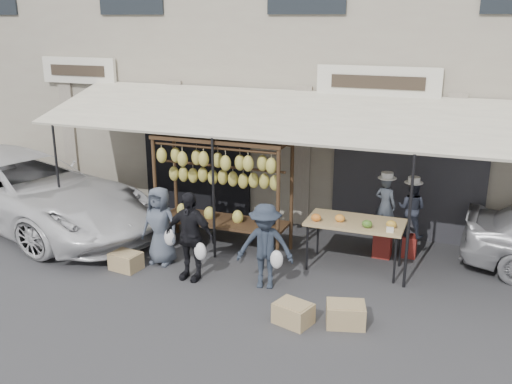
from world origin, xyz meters
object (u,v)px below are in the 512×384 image
banana_rack (221,171)px  produce_table (355,224)px  crate_near_b (346,314)px  van (21,171)px  customer_mid (190,236)px  customer_right (265,246)px  crate_near_a (293,313)px  vendor_left (385,205)px  vendor_right (412,209)px  crate_far (126,261)px  customer_left (160,226)px

banana_rack → produce_table: bearing=-0.2°
crate_near_b → van: 8.05m
banana_rack → customer_mid: banana_rack is taller
customer_mid → customer_right: bearing=9.4°
customer_right → van: size_ratio=0.28×
crate_near_a → van: size_ratio=0.10×
vendor_left → vendor_right: size_ratio=1.04×
banana_rack → customer_right: banana_rack is taller
crate_near_b → produce_table: bearing=98.6°
crate_near_b → crate_far: crate_near_b is taller
crate_near_b → banana_rack: bearing=145.2°
vendor_left → crate_near_b: 2.87m
banana_rack → customer_right: size_ratio=1.78×
customer_right → van: 6.34m
produce_table → customer_mid: size_ratio=1.09×
customer_mid → customer_right: customer_mid is taller
vendor_left → crate_near_a: (-0.83, -2.97, -0.86)m
customer_left → crate_near_a: size_ratio=2.76×
produce_table → customer_mid: (-2.56, -1.39, -0.08)m
vendor_left → van: bearing=24.2°
banana_rack → crate_near_a: bearing=-46.1°
vendor_left → crate_near_b: vendor_left is taller
banana_rack → crate_near_a: 3.41m
customer_right → crate_near_b: bearing=-38.9°
customer_right → customer_mid: bearing=173.2°
banana_rack → vendor_left: 3.12m
crate_near_b → customer_left: bearing=165.0°
customer_mid → customer_right: 1.33m
produce_table → crate_far: (-3.81, -1.49, -0.71)m
customer_right → customer_left: bearing=160.6°
customer_mid → crate_near_a: 2.37m
banana_rack → crate_near_a: banana_rack is taller
customer_right → crate_near_a: (0.80, -0.98, -0.57)m
produce_table → crate_near_a: (-0.43, -2.22, -0.71)m
produce_table → customer_left: (-3.35, -1.01, -0.14)m
customer_left → vendor_left: bearing=26.2°
vendor_right → banana_rack: bearing=25.0°
customer_left → customer_mid: size_ratio=0.93×
customer_right → crate_far: (-2.57, -0.24, -0.58)m
customer_left → customer_mid: (0.80, -0.38, 0.06)m
vendor_right → van: (-8.30, -0.90, 0.15)m
customer_mid → crate_near_a: bearing=-18.2°
crate_near_a → crate_far: 3.46m
vendor_right → crate_far: vendor_right is taller
crate_far → van: (-3.63, 1.52, 0.94)m
vendor_right → customer_right: 3.03m
vendor_left → customer_left: vendor_left is taller
vendor_left → crate_near_a: bearing=93.3°
produce_table → crate_near_a: bearing=-100.9°
customer_right → crate_near_b: (1.54, -0.75, -0.56)m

